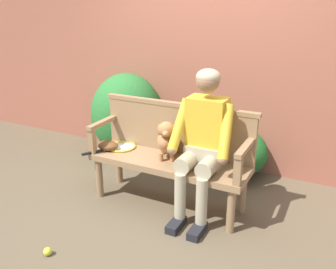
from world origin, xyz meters
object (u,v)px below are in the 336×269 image
dog_on_bench (167,139)px  tennis_racket (119,147)px  garden_bench (168,166)px  baseball_glove (108,145)px  tennis_ball (48,252)px  person_seated (203,139)px

dog_on_bench → tennis_racket: size_ratio=0.71×
dog_on_bench → garden_bench: bearing=-34.5°
baseball_glove → tennis_ball: size_ratio=3.33×
person_seated → baseball_glove: (-0.99, -0.04, -0.22)m
garden_bench → tennis_racket: tennis_racket is taller
person_seated → tennis_racket: bearing=177.4°
garden_bench → baseball_glove: baseball_glove is taller
garden_bench → person_seated: 0.48m
person_seated → baseball_glove: size_ratio=6.10×
dog_on_bench → person_seated: bearing=-3.1°
garden_bench → person_seated: size_ratio=1.14×
baseball_glove → tennis_racket: bearing=52.0°
person_seated → garden_bench: bearing=178.5°
tennis_racket → baseball_glove: (-0.07, -0.09, 0.04)m
person_seated → tennis_ball: person_seated is taller
dog_on_bench → baseball_glove: size_ratio=1.80×
person_seated → dog_on_bench: bearing=176.9°
dog_on_bench → tennis_racket: (-0.56, 0.02, -0.19)m
garden_bench → tennis_ball: 1.27m
person_seated → dog_on_bench: size_ratio=3.38×
garden_bench → tennis_racket: (-0.57, 0.03, 0.08)m
baseball_glove → tennis_ball: baseball_glove is taller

